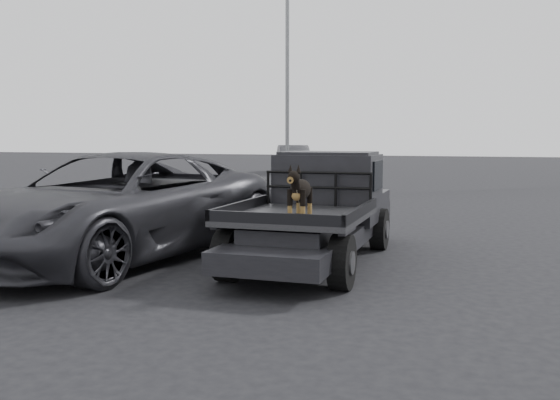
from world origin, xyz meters
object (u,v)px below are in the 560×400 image
(flatbed_ute, at_px, (315,235))
(dog, at_px, (300,194))
(parked_suv, at_px, (118,205))
(distant_car_a, at_px, (294,159))
(floodlight_near, at_px, (287,5))

(flatbed_ute, distance_m, dog, 1.94)
(parked_suv, distance_m, distant_car_a, 24.99)
(flatbed_ute, xyz_separation_m, floodlight_near, (-6.14, 18.11, 7.59))
(parked_suv, height_order, distant_car_a, parked_suv)
(flatbed_ute, height_order, parked_suv, parked_suv)
(dog, relative_size, distant_car_a, 0.15)
(distant_car_a, bearing_deg, flatbed_ute, -95.10)
(dog, bearing_deg, distant_car_a, 106.95)
(flatbed_ute, xyz_separation_m, distant_car_a, (-7.58, 23.95, 0.33))
(flatbed_ute, distance_m, distant_car_a, 25.13)
(distant_car_a, bearing_deg, floodlight_near, -98.81)
(flatbed_ute, relative_size, parked_suv, 0.83)
(flatbed_ute, bearing_deg, distant_car_a, 107.56)
(dog, relative_size, floodlight_near, 0.05)
(dog, bearing_deg, flatbed_ute, 98.27)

